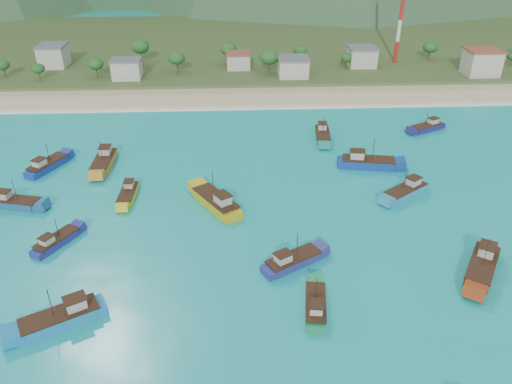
{
  "coord_description": "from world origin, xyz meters",
  "views": [
    {
      "loc": [
        -1.14,
        -61.26,
        48.71
      ],
      "look_at": [
        2.65,
        18.0,
        3.0
      ],
      "focal_mm": 35.0,
      "sensor_mm": 36.0,
      "label": 1
    }
  ],
  "objects_px": {
    "boat_6": "(322,136)",
    "boat_18": "(15,203)",
    "boat_9": "(128,195)",
    "boat_2": "(48,166)",
    "boat_20": "(62,319)",
    "boat_19": "(482,267)",
    "boat_5": "(56,242)",
    "boat_14": "(104,162)",
    "boat_12": "(367,163)",
    "boat_3": "(427,128)",
    "boat_22": "(406,192)",
    "boat_16": "(315,307)",
    "boat_17": "(292,262)",
    "boat_10": "(216,203)"
  },
  "relations": [
    {
      "from": "boat_10",
      "to": "boat_17",
      "type": "xyz_separation_m",
      "value": [
        12.14,
        -17.9,
        -0.25
      ]
    },
    {
      "from": "boat_17",
      "to": "boat_3",
      "type": "bearing_deg",
      "value": 112.24
    },
    {
      "from": "boat_10",
      "to": "boat_6",
      "type": "bearing_deg",
      "value": 17.94
    },
    {
      "from": "boat_6",
      "to": "boat_18",
      "type": "bearing_deg",
      "value": 30.26
    },
    {
      "from": "boat_16",
      "to": "boat_9",
      "type": "bearing_deg",
      "value": 142.14
    },
    {
      "from": "boat_10",
      "to": "boat_9",
      "type": "bearing_deg",
      "value": 132.48
    },
    {
      "from": "boat_3",
      "to": "boat_20",
      "type": "height_order",
      "value": "boat_20"
    },
    {
      "from": "boat_6",
      "to": "boat_10",
      "type": "distance_m",
      "value": 39.17
    },
    {
      "from": "boat_6",
      "to": "boat_20",
      "type": "distance_m",
      "value": 74.16
    },
    {
      "from": "boat_6",
      "to": "boat_18",
      "type": "relative_size",
      "value": 1.02
    },
    {
      "from": "boat_10",
      "to": "boat_12",
      "type": "bearing_deg",
      "value": -7.76
    },
    {
      "from": "boat_12",
      "to": "boat_17",
      "type": "distance_m",
      "value": 38.25
    },
    {
      "from": "boat_5",
      "to": "boat_18",
      "type": "relative_size",
      "value": 0.83
    },
    {
      "from": "boat_12",
      "to": "boat_22",
      "type": "height_order",
      "value": "boat_12"
    },
    {
      "from": "boat_12",
      "to": "boat_22",
      "type": "xyz_separation_m",
      "value": [
        4.66,
        -12.22,
        -0.17
      ]
    },
    {
      "from": "boat_19",
      "to": "boat_20",
      "type": "bearing_deg",
      "value": 40.89
    },
    {
      "from": "boat_6",
      "to": "boat_16",
      "type": "height_order",
      "value": "boat_6"
    },
    {
      "from": "boat_2",
      "to": "boat_20",
      "type": "xyz_separation_m",
      "value": [
        16.2,
        -46.09,
        0.1
      ]
    },
    {
      "from": "boat_10",
      "to": "boat_22",
      "type": "relative_size",
      "value": 1.18
    },
    {
      "from": "boat_18",
      "to": "boat_14",
      "type": "bearing_deg",
      "value": 154.14
    },
    {
      "from": "boat_9",
      "to": "boat_10",
      "type": "relative_size",
      "value": 0.73
    },
    {
      "from": "boat_14",
      "to": "boat_22",
      "type": "bearing_deg",
      "value": 166.43
    },
    {
      "from": "boat_14",
      "to": "boat_18",
      "type": "relative_size",
      "value": 1.1
    },
    {
      "from": "boat_20",
      "to": "boat_16",
      "type": "bearing_deg",
      "value": -117.14
    },
    {
      "from": "boat_3",
      "to": "boat_12",
      "type": "relative_size",
      "value": 0.77
    },
    {
      "from": "boat_6",
      "to": "boat_22",
      "type": "distance_m",
      "value": 30.05
    },
    {
      "from": "boat_20",
      "to": "boat_5",
      "type": "bearing_deg",
      "value": -9.81
    },
    {
      "from": "boat_20",
      "to": "boat_22",
      "type": "height_order",
      "value": "boat_20"
    },
    {
      "from": "boat_6",
      "to": "boat_2",
      "type": "bearing_deg",
      "value": 17.93
    },
    {
      "from": "boat_9",
      "to": "boat_20",
      "type": "relative_size",
      "value": 0.78
    },
    {
      "from": "boat_10",
      "to": "boat_12",
      "type": "height_order",
      "value": "boat_10"
    },
    {
      "from": "boat_12",
      "to": "boat_19",
      "type": "distance_m",
      "value": 36.84
    },
    {
      "from": "boat_10",
      "to": "boat_12",
      "type": "distance_m",
      "value": 35.14
    },
    {
      "from": "boat_14",
      "to": "boat_9",
      "type": "bearing_deg",
      "value": 119.24
    },
    {
      "from": "boat_2",
      "to": "boat_18",
      "type": "bearing_deg",
      "value": -68.75
    },
    {
      "from": "boat_3",
      "to": "boat_17",
      "type": "xyz_separation_m",
      "value": [
        -39.63,
        -52.13,
        0.06
      ]
    },
    {
      "from": "boat_6",
      "to": "boat_19",
      "type": "height_order",
      "value": "boat_19"
    },
    {
      "from": "boat_16",
      "to": "boat_17",
      "type": "xyz_separation_m",
      "value": [
        -2.09,
        10.04,
        0.11
      ]
    },
    {
      "from": "boat_2",
      "to": "boat_6",
      "type": "xyz_separation_m",
      "value": [
        60.96,
        13.03,
        0.02
      ]
    },
    {
      "from": "boat_9",
      "to": "boat_18",
      "type": "bearing_deg",
      "value": 8.22
    },
    {
      "from": "boat_19",
      "to": "boat_3",
      "type": "bearing_deg",
      "value": -67.79
    },
    {
      "from": "boat_5",
      "to": "boat_18",
      "type": "bearing_deg",
      "value": 163.49
    },
    {
      "from": "boat_14",
      "to": "boat_17",
      "type": "bearing_deg",
      "value": 136.13
    },
    {
      "from": "boat_10",
      "to": "boat_12",
      "type": "relative_size",
      "value": 0.98
    },
    {
      "from": "boat_19",
      "to": "boat_12",
      "type": "bearing_deg",
      "value": -42.41
    },
    {
      "from": "boat_6",
      "to": "boat_14",
      "type": "distance_m",
      "value": 50.72
    },
    {
      "from": "boat_22",
      "to": "boat_6",
      "type": "bearing_deg",
      "value": -12.59
    },
    {
      "from": "boat_2",
      "to": "boat_9",
      "type": "xyz_separation_m",
      "value": [
        19.18,
        -12.85,
        -0.16
      ]
    },
    {
      "from": "boat_2",
      "to": "boat_12",
      "type": "distance_m",
      "value": 68.07
    },
    {
      "from": "boat_12",
      "to": "boat_14",
      "type": "height_order",
      "value": "boat_12"
    }
  ]
}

